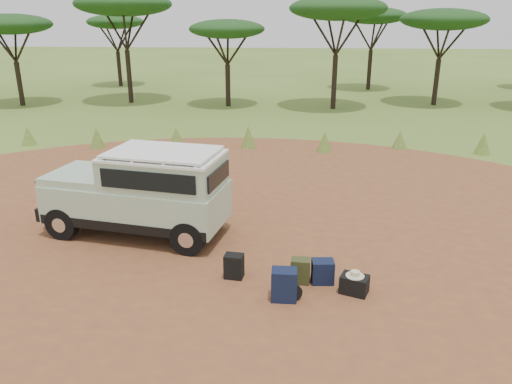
# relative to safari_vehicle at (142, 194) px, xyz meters

# --- Properties ---
(ground) EXTENTS (140.00, 140.00, 0.00)m
(ground) POSITION_rel_safari_vehicle_xyz_m (1.79, -0.36, -1.03)
(ground) COLOR #526A25
(ground) RESTS_ON ground
(dirt_clearing) EXTENTS (23.00, 23.00, 0.01)m
(dirt_clearing) POSITION_rel_safari_vehicle_xyz_m (1.79, -0.36, -1.03)
(dirt_clearing) COLOR brown
(dirt_clearing) RESTS_ON ground
(grass_fringe) EXTENTS (36.60, 1.60, 0.90)m
(grass_fringe) POSITION_rel_safari_vehicle_xyz_m (1.90, 8.31, -0.63)
(grass_fringe) COLOR #526A25
(grass_fringe) RESTS_ON ground
(acacia_treeline) EXTENTS (46.70, 13.20, 6.26)m
(acacia_treeline) POSITION_rel_safari_vehicle_xyz_m (2.54, 19.45, 3.84)
(acacia_treeline) COLOR black
(acacia_treeline) RESTS_ON ground
(safari_vehicle) EXTENTS (4.62, 2.50, 2.14)m
(safari_vehicle) POSITION_rel_safari_vehicle_xyz_m (0.00, 0.00, 0.00)
(safari_vehicle) COLOR #A2BEA2
(safari_vehicle) RESTS_ON ground
(walking_staff) EXTENTS (0.18, 0.33, 1.70)m
(walking_staff) POSITION_rel_safari_vehicle_xyz_m (-0.48, 1.14, -0.18)
(walking_staff) COLOR #612D17
(walking_staff) RESTS_ON ground
(backpack_black) EXTENTS (0.41, 0.32, 0.51)m
(backpack_black) POSITION_rel_safari_vehicle_xyz_m (2.42, -1.98, -0.78)
(backpack_black) COLOR black
(backpack_black) RESTS_ON ground
(backpack_navy) EXTENTS (0.48, 0.34, 0.62)m
(backpack_navy) POSITION_rel_safari_vehicle_xyz_m (3.45, -2.74, -0.72)
(backpack_navy) COLOR #101A34
(backpack_navy) RESTS_ON ground
(backpack_olive) EXTENTS (0.39, 0.30, 0.52)m
(backpack_olive) POSITION_rel_safari_vehicle_xyz_m (3.76, -2.08, -0.77)
(backpack_olive) COLOR #3A431F
(backpack_olive) RESTS_ON ground
(duffel_navy) EXTENTS (0.46, 0.36, 0.48)m
(duffel_navy) POSITION_rel_safari_vehicle_xyz_m (4.20, -2.05, -0.79)
(duffel_navy) COLOR #101A34
(duffel_navy) RESTS_ON ground
(hard_case) EXTENTS (0.61, 0.52, 0.36)m
(hard_case) POSITION_rel_safari_vehicle_xyz_m (4.79, -2.40, -0.85)
(hard_case) COLOR black
(hard_case) RESTS_ON ground
(stuff_sack) EXTENTS (0.45, 0.45, 0.34)m
(stuff_sack) POSITION_rel_safari_vehicle_xyz_m (3.57, -2.66, -0.86)
(stuff_sack) COLOR black
(stuff_sack) RESTS_ON ground
(safari_hat) EXTENTS (0.35, 0.35, 0.10)m
(safari_hat) POSITION_rel_safari_vehicle_xyz_m (4.79, -2.40, -0.63)
(safari_hat) COLOR beige
(safari_hat) RESTS_ON hard_case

